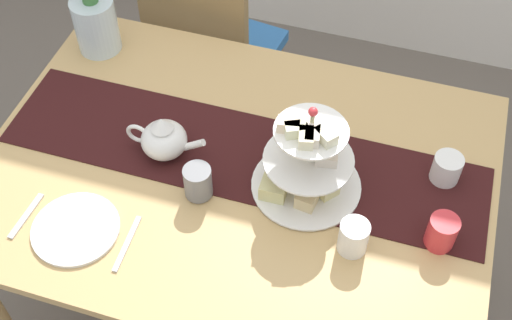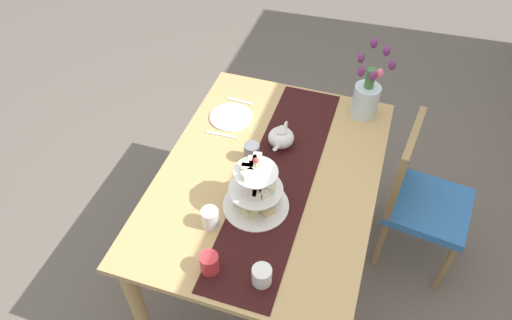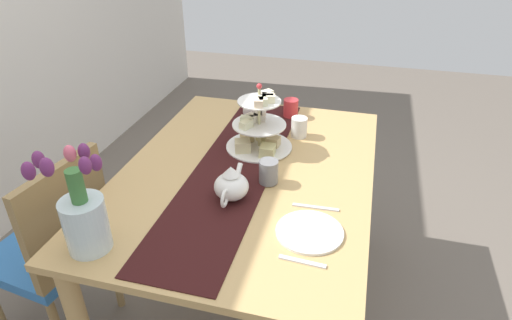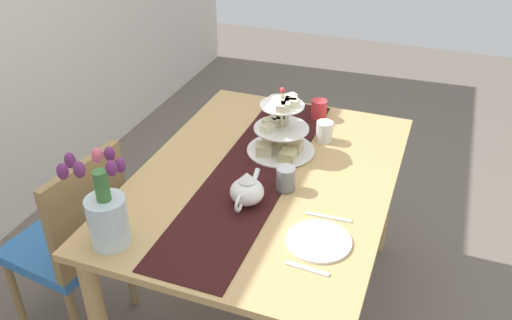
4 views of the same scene
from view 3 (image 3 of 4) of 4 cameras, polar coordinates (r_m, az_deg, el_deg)
The scene contains 14 objects.
ground_plane at distance 2.33m, azimuth -0.98°, elevation -17.85°, with size 8.00×8.00×0.00m, color #6B6056.
dining_table at distance 1.88m, azimuth -1.15°, elevation -4.25°, with size 1.42×1.03×0.78m.
chair_left at distance 2.04m, azimuth -24.79°, elevation -10.03°, with size 0.47×0.47×0.91m.
table_runner at distance 1.83m, azimuth -2.81°, elevation -1.04°, with size 1.38×0.32×0.00m, color black.
tiered_cake_stand at distance 1.94m, azimuth 0.37°, elevation 4.08°, with size 0.30×0.30×0.30m.
teapot at distance 1.62m, azimuth -3.26°, elevation -3.34°, with size 0.24×0.13×0.14m.
tulip_vase at distance 1.46m, azimuth -21.68°, elevation -6.75°, with size 0.23×0.19×0.40m.
cream_jug at distance 2.31m, azimuth -0.74°, elevation 7.10°, with size 0.08×0.08×0.09m, color white.
dinner_plate_left at distance 1.50m, azimuth 7.01°, elevation -9.30°, with size 0.23×0.23×0.01m, color white.
fork_left at distance 1.39m, azimuth 6.07°, elevation -13.08°, with size 0.02×0.15×0.01m, color silver.
knife_left at distance 1.61m, azimuth 7.80°, elevation -6.15°, with size 0.01×0.17×0.01m, color silver.
mug_grey at distance 1.71m, azimuth 1.65°, elevation -1.53°, with size 0.08×0.08×0.10m, color slate.
mug_white_text at distance 2.08m, azimuth 5.66°, elevation 4.30°, with size 0.08×0.08×0.10m, color white.
mug_orange at distance 2.28m, azimuth 4.57°, elevation 6.78°, with size 0.08×0.08×0.10m, color red.
Camera 3 is at (-1.49, -0.43, 1.74)m, focal length 30.58 mm.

